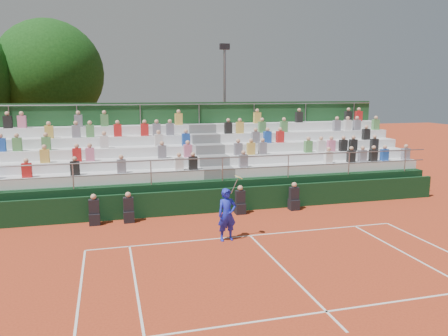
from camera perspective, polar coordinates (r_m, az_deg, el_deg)
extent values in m
plane|color=#B83E1E|center=(15.38, 3.44, -8.83)|extent=(90.00, 90.00, 0.00)
cube|color=white|center=(15.38, 3.44, -8.81)|extent=(11.00, 0.06, 0.01)
cube|color=white|center=(12.59, 8.18, -13.29)|extent=(0.06, 6.40, 0.01)
cube|color=white|center=(10.73, 13.24, -17.79)|extent=(8.22, 0.06, 0.01)
cube|color=black|center=(18.17, 0.25, -4.20)|extent=(20.00, 0.15, 1.00)
cube|color=black|center=(17.22, -16.54, -6.40)|extent=(0.40, 0.40, 0.44)
cube|color=black|center=(17.09, -16.62, -4.86)|extent=(0.38, 0.25, 0.55)
sphere|color=tan|center=(17.00, -16.69, -3.62)|extent=(0.22, 0.22, 0.22)
cube|color=black|center=(17.22, -12.32, -6.21)|extent=(0.40, 0.40, 0.44)
cube|color=black|center=(17.09, -12.38, -4.66)|extent=(0.38, 0.25, 0.55)
sphere|color=tan|center=(17.00, -12.43, -3.43)|extent=(0.22, 0.22, 0.22)
cube|color=black|center=(17.96, 2.11, -5.30)|extent=(0.40, 0.40, 0.44)
cube|color=black|center=(17.84, 2.12, -3.82)|extent=(0.38, 0.25, 0.55)
sphere|color=tan|center=(17.75, 2.13, -2.63)|extent=(0.22, 0.22, 0.22)
cube|color=black|center=(18.78, 9.09, -4.74)|extent=(0.40, 0.40, 0.44)
cube|color=black|center=(18.66, 9.13, -3.32)|extent=(0.38, 0.25, 0.55)
sphere|color=tan|center=(18.58, 9.16, -2.18)|extent=(0.22, 0.22, 0.22)
cube|color=black|center=(21.08, -1.98, -1.93)|extent=(20.00, 5.20, 1.20)
cube|color=silver|center=(18.77, -16.91, -1.34)|extent=(9.30, 0.85, 0.42)
cube|color=silver|center=(21.26, 13.25, 0.13)|extent=(9.30, 0.85, 0.42)
cube|color=slate|center=(19.32, -0.87, -0.58)|extent=(1.40, 0.85, 0.42)
cube|color=silver|center=(19.53, -16.91, 0.35)|extent=(9.30, 0.85, 0.42)
cube|color=silver|center=(21.93, 12.25, 1.58)|extent=(9.30, 0.85, 0.42)
cube|color=slate|center=(20.07, -1.47, 1.03)|extent=(1.40, 0.85, 0.42)
cube|color=silver|center=(20.31, -16.90, 1.91)|extent=(9.30, 0.85, 0.42)
cube|color=silver|center=(22.63, 11.30, 2.94)|extent=(9.30, 0.85, 0.42)
cube|color=slate|center=(20.82, -2.03, 2.53)|extent=(1.40, 0.85, 0.42)
cube|color=silver|center=(21.10, -16.90, 3.35)|extent=(9.30, 0.85, 0.42)
cube|color=silver|center=(23.34, 10.42, 4.22)|extent=(9.30, 0.85, 0.42)
cube|color=slate|center=(21.60, -2.54, 3.92)|extent=(1.40, 0.85, 0.42)
cube|color=silver|center=(21.90, -16.89, 4.68)|extent=(9.30, 0.85, 0.42)
cube|color=silver|center=(24.07, 9.58, 5.42)|extent=(9.30, 0.85, 0.42)
cube|color=slate|center=(22.38, -3.03, 5.21)|extent=(1.40, 0.85, 0.42)
cube|color=#1A4522|center=(22.99, -3.28, 3.10)|extent=(20.00, 0.12, 4.40)
cylinder|color=gray|center=(18.36, -0.20, 1.36)|extent=(20.00, 0.05, 0.05)
cylinder|color=gray|center=(22.73, -3.28, 8.33)|extent=(20.00, 0.05, 0.05)
cube|color=red|center=(18.78, -24.36, -0.27)|extent=(0.36, 0.24, 0.56)
cube|color=black|center=(18.56, -18.89, -0.02)|extent=(0.36, 0.24, 0.56)
cube|color=slate|center=(18.53, -13.25, 0.23)|extent=(0.36, 0.24, 0.56)
cube|color=silver|center=(18.75, -5.88, 0.56)|extent=(0.36, 0.24, 0.56)
cube|color=black|center=(18.85, -4.07, 0.64)|extent=(0.36, 0.24, 0.56)
cube|color=gold|center=(19.46, -22.37, 1.45)|extent=(0.36, 0.24, 0.56)
cube|color=red|center=(19.34, -18.64, 1.63)|extent=(0.36, 0.24, 0.56)
cube|color=pink|center=(19.31, -17.10, 1.71)|extent=(0.36, 0.24, 0.56)
cube|color=slate|center=(19.43, -8.10, 2.10)|extent=(0.36, 0.24, 0.56)
cube|color=pink|center=(19.61, -4.74, 2.24)|extent=(0.36, 0.24, 0.56)
cube|color=#1E4CB2|center=(20.54, -27.10, 2.70)|extent=(0.36, 0.24, 0.56)
cube|color=#4C8C4C|center=(20.42, -25.40, 2.80)|extent=(0.36, 0.24, 0.56)
cube|color=#4C8C4C|center=(20.25, -22.20, 2.97)|extent=(0.36, 0.24, 0.56)
cube|color=silver|center=(20.09, -15.36, 3.31)|extent=(0.36, 0.24, 0.56)
cube|color=silver|center=(20.22, -8.53, 3.60)|extent=(0.36, 0.24, 0.56)
cube|color=#1E4CB2|center=(20.40, -5.00, 3.72)|extent=(0.36, 0.24, 0.56)
cube|color=gold|center=(21.04, -21.88, 4.38)|extent=(0.36, 0.24, 0.56)
cube|color=slate|center=(20.93, -18.74, 4.55)|extent=(0.36, 0.24, 0.56)
cube|color=#4C8C4C|center=(20.90, -17.08, 4.63)|extent=(0.36, 0.24, 0.56)
cube|color=red|center=(20.90, -13.71, 4.79)|extent=(0.36, 0.24, 0.56)
cube|color=red|center=(20.96, -10.33, 4.92)|extent=(0.36, 0.24, 0.56)
cube|color=slate|center=(21.02, -8.79, 4.98)|extent=(0.36, 0.24, 0.56)
cube|color=slate|center=(21.10, -7.06, 5.04)|extent=(0.36, 0.24, 0.56)
cube|color=black|center=(22.13, -26.40, 5.40)|extent=(0.36, 0.24, 0.56)
cube|color=pink|center=(22.02, -24.88, 5.50)|extent=(0.36, 0.24, 0.56)
cube|color=slate|center=(21.74, -18.47, 5.86)|extent=(0.36, 0.24, 0.56)
cube|color=#4C8C4C|center=(21.71, -15.34, 6.01)|extent=(0.36, 0.24, 0.56)
cube|color=gold|center=(21.99, -5.95, 6.36)|extent=(0.36, 0.24, 0.56)
cube|color=slate|center=(19.41, 2.55, 0.93)|extent=(0.36, 0.24, 0.56)
cube|color=silver|center=(21.05, 13.48, 1.37)|extent=(0.36, 0.24, 0.56)
cube|color=black|center=(21.64, 16.26, 1.48)|extent=(0.36, 0.24, 0.56)
cube|color=slate|center=(21.96, 17.62, 1.53)|extent=(0.36, 0.24, 0.56)
cube|color=black|center=(22.29, 18.92, 1.58)|extent=(0.36, 0.24, 0.56)
cube|color=#1E4CB2|center=(22.64, 20.21, 1.62)|extent=(0.36, 0.24, 0.56)
cube|color=slate|center=(23.35, 22.63, 1.71)|extent=(0.36, 0.24, 0.56)
cube|color=slate|center=(20.16, 1.86, 2.48)|extent=(0.36, 0.24, 0.56)
cube|color=gold|center=(20.35, 3.54, 2.54)|extent=(0.36, 0.24, 0.56)
cube|color=slate|center=(20.53, 5.05, 2.59)|extent=(0.36, 0.24, 0.56)
cube|color=#4C8C4C|center=(21.45, 10.94, 2.76)|extent=(0.36, 0.24, 0.56)
cube|color=silver|center=(21.75, 12.54, 2.80)|extent=(0.36, 0.24, 0.56)
cube|color=pink|center=(22.01, 13.80, 2.83)|extent=(0.36, 0.24, 0.56)
cube|color=black|center=(22.34, 15.30, 2.87)|extent=(0.36, 0.24, 0.56)
cube|color=black|center=(22.62, 16.51, 2.90)|extent=(0.36, 0.24, 0.56)
cube|color=black|center=(23.27, 19.03, 2.95)|extent=(0.36, 0.24, 0.56)
cube|color=slate|center=(21.26, 4.14, 3.99)|extent=(0.36, 0.24, 0.56)
cube|color=#1E4CB2|center=(21.47, 5.70, 4.03)|extent=(0.36, 0.24, 0.56)
cube|color=red|center=(21.71, 7.33, 4.06)|extent=(0.36, 0.24, 0.56)
cube|color=black|center=(23.96, 18.06, 4.20)|extent=(0.36, 0.24, 0.56)
cube|color=black|center=(21.69, 0.56, 5.25)|extent=(0.36, 0.24, 0.56)
cube|color=gold|center=(21.86, 2.08, 5.28)|extent=(0.36, 0.24, 0.56)
cube|color=#4C8C4C|center=(22.23, 4.99, 5.33)|extent=(0.36, 0.24, 0.56)
cube|color=#4C8C4C|center=(22.67, 7.82, 5.37)|extent=(0.36, 0.24, 0.56)
cube|color=slate|center=(24.00, 14.51, 5.40)|extent=(0.36, 0.24, 0.56)
cube|color=silver|center=(24.32, 15.82, 5.39)|extent=(0.36, 0.24, 0.56)
cube|color=slate|center=(24.61, 16.96, 5.39)|extent=(0.36, 0.24, 0.56)
cube|color=#4C8C4C|center=(25.24, 19.18, 5.37)|extent=(0.36, 0.24, 0.56)
cube|color=gold|center=(23.01, 4.35, 6.55)|extent=(0.36, 0.24, 0.56)
cube|color=black|center=(23.91, 9.76, 6.56)|extent=(0.36, 0.24, 0.56)
cube|color=black|center=(25.29, 15.91, 6.51)|extent=(0.36, 0.24, 0.56)
cube|color=red|center=(25.63, 17.17, 6.49)|extent=(0.36, 0.24, 0.56)
imported|color=#1A27CA|center=(14.66, 0.40, -6.12)|extent=(0.69, 0.49, 1.78)
cylinder|color=gray|center=(14.49, 1.35, -2.40)|extent=(0.26, 0.03, 0.51)
cylinder|color=#E5D866|center=(14.47, 1.93, -1.20)|extent=(0.26, 0.28, 0.14)
cylinder|color=#3B2615|center=(28.62, -21.28, 2.88)|extent=(0.50, 0.50, 3.49)
sphere|color=#10370F|center=(28.46, -21.83, 11.41)|extent=(6.28, 6.28, 6.28)
cylinder|color=gray|center=(27.47, 0.08, 7.45)|extent=(0.16, 0.16, 7.46)
cube|color=black|center=(27.57, 0.08, 15.58)|extent=(0.60, 0.25, 0.35)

